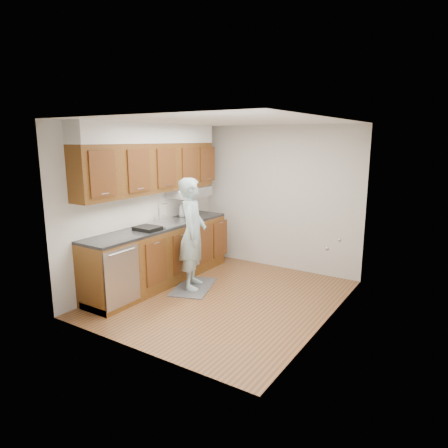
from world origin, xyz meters
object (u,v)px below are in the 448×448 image
(soap_bottle_a, at_px, (182,209))
(soda_can, at_px, (189,216))
(soap_bottle_c, at_px, (194,211))
(dish_rack, at_px, (147,228))
(person, at_px, (192,226))
(soap_bottle_b, at_px, (193,211))
(steel_can, at_px, (195,215))

(soap_bottle_a, bearing_deg, soda_can, -25.15)
(soap_bottle_c, bearing_deg, dish_rack, -86.91)
(soap_bottle_c, height_order, soda_can, soap_bottle_c)
(person, xyz_separation_m, soap_bottle_b, (-0.59, 0.80, 0.05))
(soda_can, xyz_separation_m, dish_rack, (-0.00, -1.00, -0.03))
(person, bearing_deg, soap_bottle_a, 19.38)
(soap_bottle_b, height_order, soap_bottle_c, soap_bottle_c)
(soap_bottle_b, height_order, steel_can, soap_bottle_b)
(soap_bottle_b, bearing_deg, soda_can, -69.57)
(soap_bottle_c, height_order, dish_rack, soap_bottle_c)
(soap_bottle_a, relative_size, soap_bottle_c, 1.49)
(soap_bottle_b, relative_size, soap_bottle_c, 0.91)
(soap_bottle_c, bearing_deg, soda_can, -73.19)
(soap_bottle_b, xyz_separation_m, steel_can, (0.14, -0.12, -0.03))
(soap_bottle_b, xyz_separation_m, soap_bottle_c, (0.02, -0.01, 0.01))
(person, bearing_deg, soda_can, 13.54)
(person, xyz_separation_m, steel_can, (-0.46, 0.69, 0.02))
(steel_can, height_order, dish_rack, steel_can)
(soap_bottle_a, relative_size, dish_rack, 0.78)
(person, bearing_deg, soap_bottle_b, 8.03)
(soap_bottle_a, relative_size, soda_can, 2.32)
(soap_bottle_a, distance_m, steel_can, 0.29)
(soap_bottle_b, bearing_deg, person, -53.66)
(soda_can, bearing_deg, soap_bottle_b, 110.43)
(soap_bottle_a, bearing_deg, dish_rack, -78.27)
(soda_can, height_order, dish_rack, soda_can)
(soap_bottle_a, xyz_separation_m, soap_bottle_c, (0.16, 0.12, -0.05))
(soap_bottle_b, relative_size, steel_can, 1.42)
(steel_can, bearing_deg, soap_bottle_c, 137.95)
(person, distance_m, dish_rack, 0.67)
(soap_bottle_c, bearing_deg, soap_bottle_b, 146.92)
(person, height_order, soap_bottle_b, person)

